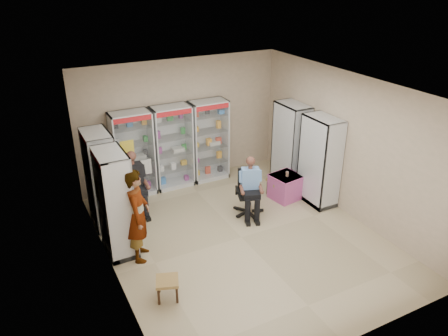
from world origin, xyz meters
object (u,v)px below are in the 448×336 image
cabinet_back_mid (172,147)px  woven_stool_a (277,188)px  cabinet_back_left (133,155)px  woven_stool_b (168,289)px  pink_trunk (286,187)px  cabinet_back_right (209,141)px  office_chair (248,193)px  seated_shopkeeper (250,188)px  cabinet_left_near (115,203)px  cabinet_right_far (291,144)px  cabinet_right_near (320,161)px  cabinet_left_far (101,179)px  wooden_chair (134,191)px  standing_man (138,215)px

cabinet_back_mid → woven_stool_a: cabinet_back_mid is taller
cabinet_back_left → woven_stool_b: 3.82m
cabinet_back_left → pink_trunk: (2.99, -1.78, -0.71)m
cabinet_back_left → pink_trunk: cabinet_back_left is taller
cabinet_back_mid → cabinet_back_right: size_ratio=1.00×
office_chair → seated_shopkeeper: bearing=-70.1°
office_chair → cabinet_left_near: bearing=-158.8°
cabinet_right_far → cabinet_right_near: same height
woven_stool_a → woven_stool_b: size_ratio=1.12×
cabinet_left_near → woven_stool_b: 1.88m
woven_stool_a → cabinet_back_right: bearing=121.6°
cabinet_left_far → woven_stool_b: (0.33, -2.76, -0.82)m
cabinet_right_near → wooden_chair: 4.10m
cabinet_right_far → pink_trunk: (-0.54, -0.65, -0.71)m
office_chair → seated_shopkeeper: size_ratio=0.79×
cabinet_back_mid → standing_man: cabinet_back_mid is taller
cabinet_right_far → seated_shopkeeper: cabinet_right_far is taller
cabinet_back_left → pink_trunk: 3.55m
office_chair → cabinet_right_near: bearing=10.9°
cabinet_back_left → cabinet_left_near: 2.23m
seated_shopkeeper → cabinet_right_far: bearing=48.4°
cabinet_right_far → cabinet_right_near: 1.10m
cabinet_back_right → pink_trunk: bearing=-58.7°
cabinet_right_near → seated_shopkeeper: bearing=82.7°
cabinet_back_right → seated_shopkeeper: (-0.01, -2.02, -0.37)m
cabinet_back_mid → seated_shopkeeper: size_ratio=1.58×
cabinet_right_near → woven_stool_a: cabinet_right_near is taller
cabinet_right_far → cabinet_left_near: same height
cabinet_back_right → cabinet_right_near: 2.76m
pink_trunk → woven_stool_a: 0.23m
cabinet_back_left → cabinet_right_far: same height
woven_stool_b → cabinet_right_near: bearing=19.4°
wooden_chair → woven_stool_a: (3.13, -0.87, -0.27)m
woven_stool_a → standing_man: standing_man is taller
cabinet_back_mid → cabinet_left_far: same height
cabinet_right_near → office_chair: 1.74m
seated_shopkeeper → pink_trunk: (1.10, 0.24, -0.34)m
cabinet_left_near → office_chair: bearing=91.2°
cabinet_right_far → cabinet_right_near: bearing=-180.0°
cabinet_back_mid → cabinet_back_left: bearing=180.0°
pink_trunk → cabinet_right_far: bearing=50.2°
cabinet_left_far → woven_stool_a: 3.95m
cabinet_back_mid → seated_shopkeeper: bearing=-65.1°
cabinet_back_left → cabinet_back_right: (1.90, 0.00, 0.00)m
cabinet_right_near → woven_stool_b: bearing=109.4°
office_chair → pink_trunk: bearing=29.5°
cabinet_right_near → standing_man: cabinet_right_near is taller
woven_stool_a → pink_trunk: bearing=-60.8°
cabinet_back_left → cabinet_right_near: (3.53, -2.23, 0.00)m
cabinet_back_left → cabinet_back_mid: 0.95m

